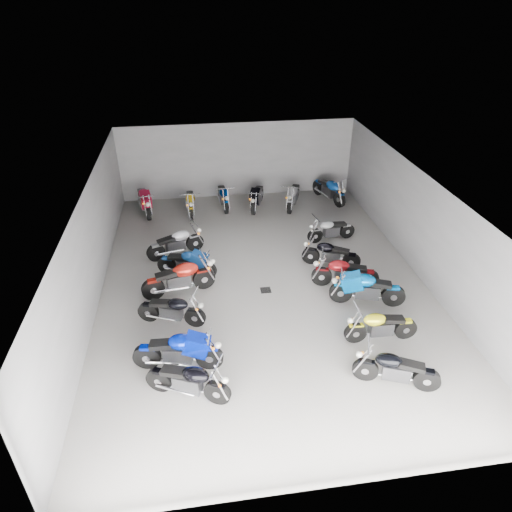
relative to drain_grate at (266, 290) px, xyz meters
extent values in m
plane|color=gray|center=(0.00, 0.50, -0.01)|extent=(14.00, 14.00, 0.00)
cube|color=gray|center=(0.00, 7.50, 1.59)|extent=(10.00, 0.10, 3.20)
cube|color=gray|center=(-5.00, 0.50, 1.59)|extent=(0.10, 14.00, 3.20)
cube|color=gray|center=(5.00, 0.50, 1.59)|extent=(0.10, 14.00, 3.20)
cube|color=black|center=(0.00, 0.50, 3.21)|extent=(10.00, 14.00, 0.04)
cube|color=black|center=(0.00, 0.00, 0.00)|extent=(0.32, 0.32, 0.01)
cylinder|color=black|center=(-1.78, -4.17, 0.31)|extent=(0.62, 0.37, 0.62)
cylinder|color=black|center=(-3.07, -3.59, 0.31)|extent=(0.63, 0.39, 0.62)
cube|color=#2D2D30|center=(-2.42, -3.88, 0.40)|extent=(0.70, 0.52, 0.39)
ellipsoid|color=black|center=(-2.23, -3.97, 0.72)|extent=(0.76, 0.63, 0.35)
cube|color=black|center=(-2.71, -3.76, 0.68)|extent=(0.65, 0.49, 0.18)
cylinder|color=black|center=(-1.88, -3.06, 0.33)|extent=(0.69, 0.24, 0.67)
cylinder|color=black|center=(-3.39, -2.81, 0.33)|extent=(0.69, 0.27, 0.67)
cube|color=#2D2D30|center=(-2.64, -2.93, 0.44)|extent=(0.73, 0.42, 0.42)
ellipsoid|color=#01169D|center=(-2.41, -2.97, 0.77)|extent=(0.78, 0.53, 0.38)
cube|color=black|center=(-2.97, -2.88, 0.73)|extent=(0.68, 0.39, 0.19)
cylinder|color=black|center=(-2.19, -1.39, 0.29)|extent=(0.60, 0.30, 0.59)
cylinder|color=black|center=(-3.46, -0.97, 0.29)|extent=(0.61, 0.32, 0.59)
cube|color=#2D2D30|center=(-2.82, -1.18, 0.38)|extent=(0.66, 0.46, 0.37)
ellipsoid|color=black|center=(-2.63, -1.24, 0.68)|extent=(0.71, 0.55, 0.33)
cube|color=black|center=(-3.10, -1.08, 0.64)|extent=(0.62, 0.43, 0.17)
cylinder|color=black|center=(-1.86, 0.41, 0.34)|extent=(0.70, 0.29, 0.69)
cylinder|color=black|center=(-3.38, 0.06, 0.34)|extent=(0.71, 0.31, 0.69)
cube|color=#2D2D30|center=(-2.62, 0.23, 0.45)|extent=(0.75, 0.47, 0.43)
ellipsoid|color=maroon|center=(-2.39, 0.28, 0.79)|extent=(0.81, 0.58, 0.39)
cube|color=black|center=(-2.95, 0.15, 0.75)|extent=(0.71, 0.44, 0.20)
cylinder|color=black|center=(-1.73, 0.93, 0.30)|extent=(0.61, 0.33, 0.61)
cylinder|color=black|center=(-3.01, 1.43, 0.30)|extent=(0.62, 0.35, 0.61)
cube|color=#2D2D30|center=(-2.37, 1.18, 0.39)|extent=(0.68, 0.49, 0.38)
ellipsoid|color=#184A99|center=(-2.17, 1.11, 0.69)|extent=(0.74, 0.58, 0.34)
cube|color=black|center=(-2.65, 1.29, 0.66)|extent=(0.63, 0.45, 0.17)
cylinder|color=black|center=(-2.07, 2.78, 0.31)|extent=(0.63, 0.34, 0.63)
cylinder|color=black|center=(-3.39, 2.27, 0.31)|extent=(0.64, 0.36, 0.63)
cube|color=#2D2D30|center=(-2.73, 2.52, 0.40)|extent=(0.70, 0.50, 0.39)
ellipsoid|color=#ACABB2|center=(-2.53, 2.60, 0.72)|extent=(0.76, 0.60, 0.35)
cube|color=black|center=(-3.02, 2.41, 0.68)|extent=(0.65, 0.47, 0.18)
cylinder|color=black|center=(1.73, -3.96, 0.30)|extent=(0.61, 0.35, 0.61)
cylinder|color=black|center=(3.01, -4.48, 0.30)|extent=(0.62, 0.36, 0.61)
cube|color=#2D2D30|center=(2.37, -4.22, 0.40)|extent=(0.68, 0.50, 0.38)
ellipsoid|color=black|center=(2.18, -4.14, 0.70)|extent=(0.75, 0.60, 0.34)
cube|color=black|center=(2.65, -4.34, 0.66)|extent=(0.64, 0.47, 0.17)
cylinder|color=black|center=(1.94, -2.65, 0.29)|extent=(0.60, 0.14, 0.60)
cylinder|color=black|center=(3.29, -2.69, 0.29)|extent=(0.60, 0.15, 0.60)
cube|color=#2D2D30|center=(2.61, -2.67, 0.39)|extent=(0.62, 0.30, 0.37)
ellipsoid|color=yellow|center=(2.41, -2.66, 0.69)|extent=(0.65, 0.39, 0.34)
cube|color=black|center=(2.91, -2.68, 0.65)|extent=(0.58, 0.28, 0.17)
cylinder|color=black|center=(2.08, -0.89, 0.33)|extent=(0.68, 0.31, 0.67)
cylinder|color=black|center=(3.55, -1.29, 0.33)|extent=(0.69, 0.33, 0.67)
cube|color=#2D2D30|center=(2.81, -1.09, 0.43)|extent=(0.74, 0.48, 0.42)
ellipsoid|color=#0055A3|center=(2.59, -1.03, 0.77)|extent=(0.79, 0.59, 0.38)
cube|color=black|center=(3.14, -1.18, 0.73)|extent=(0.69, 0.45, 0.19)
cylinder|color=black|center=(1.76, 0.04, 0.31)|extent=(0.65, 0.29, 0.63)
cylinder|color=black|center=(3.16, -0.32, 0.31)|extent=(0.65, 0.30, 0.63)
cube|color=#2D2D30|center=(2.46, -0.14, 0.41)|extent=(0.70, 0.45, 0.40)
ellipsoid|color=maroon|center=(2.25, -0.08, 0.73)|extent=(0.75, 0.55, 0.36)
cube|color=black|center=(2.77, -0.22, 0.69)|extent=(0.65, 0.42, 0.18)
cylinder|color=black|center=(1.75, 1.35, 0.29)|extent=(0.59, 0.35, 0.59)
cylinder|color=black|center=(2.98, 0.80, 0.29)|extent=(0.60, 0.37, 0.59)
cube|color=#2D2D30|center=(2.36, 1.07, 0.38)|extent=(0.67, 0.50, 0.37)
ellipsoid|color=black|center=(2.18, 1.15, 0.68)|extent=(0.73, 0.60, 0.33)
cube|color=black|center=(2.64, 0.95, 0.64)|extent=(0.62, 0.47, 0.17)
cylinder|color=black|center=(2.26, 2.72, 0.28)|extent=(0.57, 0.20, 0.56)
cylinder|color=black|center=(3.52, 2.92, 0.28)|extent=(0.58, 0.22, 0.56)
cube|color=#2D2D30|center=(2.89, 2.82, 0.36)|extent=(0.61, 0.35, 0.35)
ellipsoid|color=silver|center=(2.70, 2.79, 0.65)|extent=(0.65, 0.44, 0.32)
cube|color=black|center=(3.17, 2.86, 0.61)|extent=(0.57, 0.33, 0.16)
cylinder|color=black|center=(-3.83, 5.50, 0.34)|extent=(0.29, 0.70, 0.69)
cylinder|color=black|center=(-4.17, 7.03, 0.34)|extent=(0.31, 0.71, 0.69)
cube|color=#2D2D30|center=(-4.00, 6.26, 0.45)|extent=(0.47, 0.76, 0.43)
ellipsoid|color=maroon|center=(-3.95, 6.03, 0.79)|extent=(0.58, 0.81, 0.39)
cube|color=black|center=(-4.08, 6.60, 0.75)|extent=(0.44, 0.71, 0.20)
cylinder|color=black|center=(-2.13, 5.24, 0.30)|extent=(0.13, 0.62, 0.62)
cylinder|color=black|center=(-2.15, 6.65, 0.30)|extent=(0.15, 0.62, 0.62)
cube|color=#2D2D30|center=(-2.14, 5.94, 0.40)|extent=(0.30, 0.64, 0.39)
ellipsoid|color=#CF990D|center=(-2.14, 5.73, 0.71)|extent=(0.40, 0.67, 0.35)
cube|color=black|center=(-2.14, 6.25, 0.67)|extent=(0.28, 0.60, 0.18)
cylinder|color=black|center=(-0.71, 5.65, 0.30)|extent=(0.17, 0.63, 0.62)
cylinder|color=black|center=(-0.81, 7.05, 0.30)|extent=(0.19, 0.63, 0.62)
cube|color=#2D2D30|center=(-0.76, 6.35, 0.40)|extent=(0.33, 0.65, 0.39)
ellipsoid|color=navy|center=(-0.75, 6.14, 0.71)|extent=(0.43, 0.68, 0.35)
cube|color=black|center=(-0.79, 6.66, 0.67)|extent=(0.31, 0.61, 0.18)
cylinder|color=black|center=(0.40, 5.38, 0.31)|extent=(0.33, 0.64, 0.63)
cylinder|color=black|center=(0.87, 6.73, 0.31)|extent=(0.35, 0.65, 0.63)
cube|color=#2D2D30|center=(0.63, 6.05, 0.41)|extent=(0.49, 0.71, 0.40)
ellipsoid|color=black|center=(0.56, 5.85, 0.73)|extent=(0.60, 0.77, 0.36)
cube|color=black|center=(0.74, 6.35, 0.69)|extent=(0.46, 0.66, 0.18)
cylinder|color=black|center=(1.87, 5.26, 0.32)|extent=(0.37, 0.65, 0.65)
cylinder|color=black|center=(2.44, 6.62, 0.32)|extent=(0.39, 0.66, 0.65)
cube|color=#2D2D30|center=(2.15, 5.94, 0.42)|extent=(0.54, 0.73, 0.41)
ellipsoid|color=silver|center=(2.07, 5.74, 0.75)|extent=(0.64, 0.79, 0.37)
cube|color=black|center=(2.28, 6.24, 0.71)|extent=(0.50, 0.68, 0.19)
cylinder|color=black|center=(4.06, 5.59, 0.33)|extent=(0.36, 0.67, 0.67)
cylinder|color=black|center=(3.53, 7.00, 0.33)|extent=(0.38, 0.68, 0.67)
cube|color=#2D2D30|center=(3.79, 6.30, 0.43)|extent=(0.53, 0.74, 0.42)
ellipsoid|color=#0F439D|center=(3.87, 6.08, 0.76)|extent=(0.64, 0.81, 0.37)
cube|color=black|center=(3.68, 6.61, 0.72)|extent=(0.50, 0.70, 0.19)
camera|label=1|loc=(-1.96, -11.35, 8.12)|focal=32.00mm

